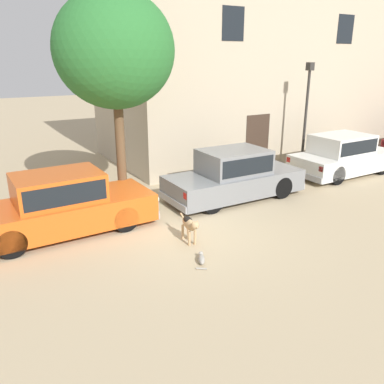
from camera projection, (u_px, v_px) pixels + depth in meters
name	position (u px, v px, depth m)	size (l,w,h in m)	color
ground_plane	(184.00, 230.00, 10.09)	(80.00, 80.00, 0.00)	tan
parked_sedan_nearest	(61.00, 204.00, 9.73)	(4.62, 1.83, 1.53)	#D15619
parked_sedan_second	(234.00, 175.00, 12.18)	(4.43, 1.73, 1.53)	slate
parked_sedan_third	(343.00, 155.00, 14.68)	(4.31, 1.83, 1.50)	silver
apartment_block	(254.00, 64.00, 17.84)	(13.11, 5.86, 7.77)	tan
stray_dog_spotted	(189.00, 224.00, 9.28)	(0.26, 1.02, 0.69)	tan
stray_cat	(201.00, 259.00, 8.48)	(0.41, 0.58, 0.16)	gray
street_lamp	(307.00, 104.00, 14.65)	(0.22, 0.22, 3.99)	#2D2B28
acacia_tree_left	(115.00, 51.00, 10.30)	(3.18, 2.87, 5.85)	brown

